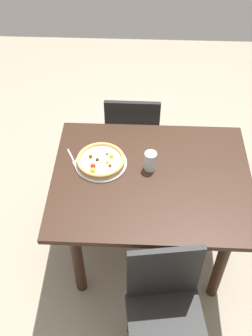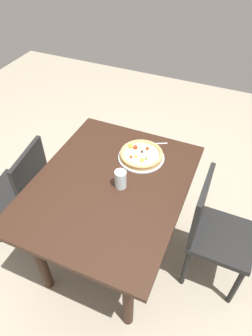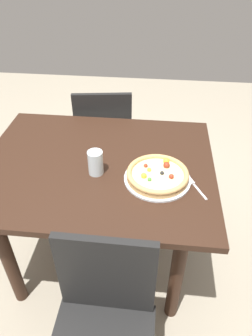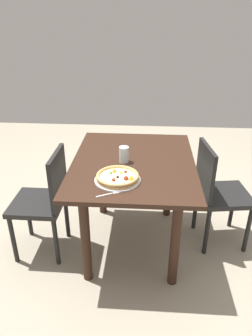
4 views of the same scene
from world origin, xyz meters
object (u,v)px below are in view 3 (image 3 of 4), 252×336
plate (157,179)px  pizza (158,174)px  fork (195,186)px  drinking_glass (96,163)px  dining_table (98,183)px  chair_near (103,330)px  chair_far (104,137)px

plate → pizza: 0.03m
fork → drinking_glass: bearing=56.7°
dining_table → pizza: size_ratio=4.03×
chair_near → pizza: size_ratio=3.06×
fork → pizza: bearing=53.1°
drinking_glass → pizza: bearing=-4.0°
drinking_glass → dining_table: bearing=98.4°
pizza → drinking_glass: bearing=176.0°
dining_table → fork: size_ratio=7.62×
fork → chair_far: bearing=7.9°
pizza → fork: pizza is taller
chair_near → fork: size_ratio=5.79×
dining_table → fork: bearing=-14.3°
dining_table → fork: 0.51m
plate → chair_near: bearing=-106.6°
plate → drinking_glass: drinking_glass is taller
chair_far → chair_near: bearing=-89.1°
chair_near → pizza: bearing=-106.1°
chair_near → chair_far: (-0.21, 1.36, 0.00)m
drinking_glass → chair_far: bearing=97.1°
plate → fork: 0.18m
chair_far → fork: bearing=-63.0°
dining_table → drinking_glass: (0.01, -0.07, 0.19)m
plate → dining_table: bearing=163.0°
pizza → chair_near: bearing=-106.6°
dining_table → plate: plate is taller
fork → drinking_glass: drinking_glass is taller
chair_far → fork: chair_far is taller
chair_near → chair_far: same height
pizza → drinking_glass: drinking_glass is taller
chair_far → drinking_glass: drinking_glass is taller
chair_near → fork: (0.35, 0.56, 0.29)m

